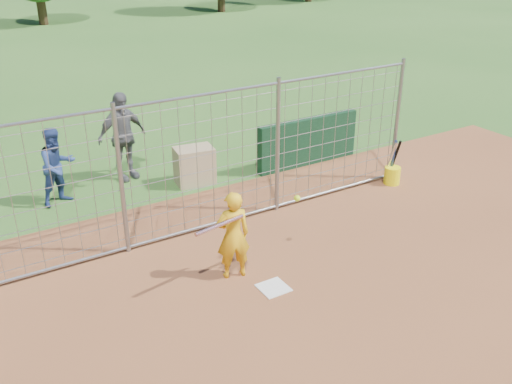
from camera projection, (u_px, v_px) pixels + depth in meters
ground at (266, 282)px, 8.83m from camera, size 100.00×100.00×0.00m
home_plate at (273, 288)px, 8.67m from camera, size 0.43×0.43×0.02m
dugout_wall at (308, 141)px, 12.98m from camera, size 2.60×0.20×1.10m
batter at (233, 235)px, 8.69m from camera, size 0.59×0.46×1.45m
bystander_a at (58, 166)px, 11.05m from camera, size 0.90×0.80×1.55m
bystander_b at (122, 136)px, 12.06m from camera, size 1.20×0.71×1.92m
equipment_bin at (194, 166)px, 12.07m from camera, size 0.87×0.66×0.80m
equipment_in_play at (239, 218)px, 8.38m from camera, size 1.86×0.22×0.16m
bucket_with_bats at (392, 173)px, 12.10m from camera, size 0.34×0.35×0.98m
backstop_fence at (205, 165)px, 9.84m from camera, size 9.08×0.08×2.60m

